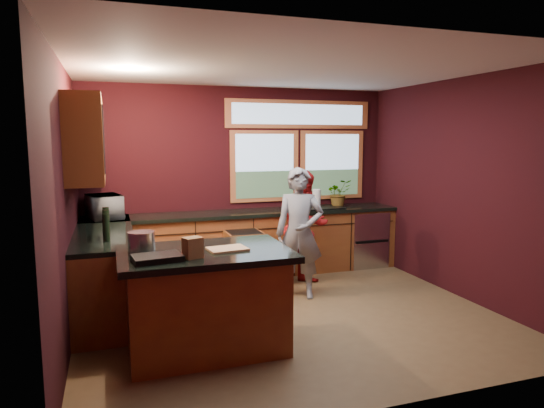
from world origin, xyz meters
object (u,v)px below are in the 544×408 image
island (206,299)px  stock_pot (141,241)px  person_grey (299,233)px  person_red (305,228)px  cutting_board (227,249)px

island → stock_pot: (-0.55, 0.15, 0.56)m
person_grey → person_red: bearing=82.1°
person_grey → person_red: size_ratio=1.04×
cutting_board → stock_pot: stock_pot is taller
person_red → cutting_board: size_ratio=4.42×
person_grey → cutting_board: bearing=-112.8°
person_grey → cutting_board: (-1.18, -1.18, 0.15)m
person_grey → person_red: (0.26, 0.45, -0.03)m
island → person_grey: bearing=39.3°
person_red → cutting_board: (-1.45, -1.63, 0.18)m
person_red → stock_pot: bearing=-165.4°
person_grey → stock_pot: (-1.93, -0.98, 0.23)m
person_red → stock_pot: person_red is taller
person_grey → stock_pot: bearing=-130.9°
island → cutting_board: cutting_board is taller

